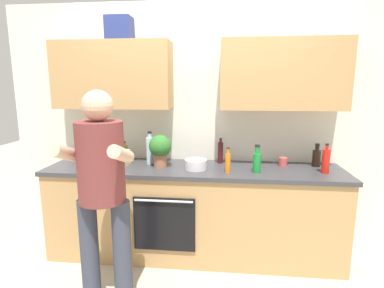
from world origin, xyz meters
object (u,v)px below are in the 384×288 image
(bottle_soda, at_px, (257,161))
(cup_tea, at_px, (96,159))
(person_standing, at_px, (102,184))
(bottle_hotsauce, at_px, (326,161))
(bottle_soy, at_px, (317,157))
(bottle_juice, at_px, (228,162))
(bottle_oil, at_px, (125,153))
(mixing_bowl, at_px, (196,164))
(cup_ceramic, at_px, (283,162))
(bottle_wine, at_px, (220,152))
(grocery_bag_rice, at_px, (119,158))
(potted_herb, at_px, (160,148))
(bottle_water, at_px, (150,150))

(bottle_soda, distance_m, cup_tea, 1.61)
(bottle_soda, height_order, cup_tea, bottle_soda)
(person_standing, xyz_separation_m, cup_tea, (-0.42, 0.86, -0.03))
(person_standing, height_order, bottle_hotsauce, person_standing)
(bottle_soy, xyz_separation_m, bottle_hotsauce, (0.02, -0.23, 0.02))
(bottle_juice, bearing_deg, bottle_oil, 161.99)
(bottle_oil, bearing_deg, mixing_bowl, -18.74)
(cup_tea, bearing_deg, bottle_hotsauce, -3.48)
(bottle_oil, xyz_separation_m, mixing_bowl, (0.77, -0.26, -0.04))
(bottle_soda, bearing_deg, bottle_oil, 166.90)
(cup_ceramic, bearing_deg, bottle_soda, -138.41)
(mixing_bowl, bearing_deg, cup_ceramic, 13.29)
(bottle_wine, xyz_separation_m, bottle_juice, (0.07, -0.34, -0.02))
(grocery_bag_rice, bearing_deg, mixing_bowl, -3.87)
(bottle_juice, bearing_deg, cup_ceramic, 27.79)
(bottle_wine, bearing_deg, bottle_soda, -42.52)
(potted_herb, bearing_deg, bottle_water, 141.24)
(person_standing, distance_m, bottle_oil, 1.00)
(bottle_soda, relative_size, bottle_hotsauce, 0.94)
(cup_ceramic, bearing_deg, grocery_bag_rice, -174.77)
(person_standing, xyz_separation_m, bottle_juice, (0.92, 0.64, 0.02))
(mixing_bowl, bearing_deg, bottle_juice, -16.09)
(bottle_soy, bearing_deg, bottle_juice, -160.11)
(potted_herb, bearing_deg, bottle_wine, 19.93)
(bottle_water, bearing_deg, person_standing, -99.49)
(bottle_soda, height_order, bottle_hotsauce, bottle_hotsauce)
(person_standing, height_order, mixing_bowl, person_standing)
(bottle_oil, xyz_separation_m, bottle_water, (0.30, -0.11, 0.06))
(bottle_wine, bearing_deg, cup_tea, -174.26)
(person_standing, height_order, grocery_bag_rice, person_standing)
(cup_tea, bearing_deg, mixing_bowl, -7.22)
(bottle_juice, height_order, bottle_soy, bottle_juice)
(bottle_water, bearing_deg, bottle_hotsauce, -5.31)
(bottle_wine, bearing_deg, mixing_bowl, -131.27)
(bottle_oil, bearing_deg, bottle_wine, -0.22)
(bottle_wine, xyz_separation_m, potted_herb, (-0.58, -0.21, 0.07))
(bottle_wine, bearing_deg, potted_herb, -160.07)
(cup_ceramic, bearing_deg, bottle_hotsauce, -30.89)
(bottle_hotsauce, xyz_separation_m, mixing_bowl, (-1.17, 0.00, -0.07))
(person_standing, xyz_separation_m, bottle_oil, (-0.15, 0.99, 0.01))
(bottle_oil, height_order, potted_herb, potted_herb)
(mixing_bowl, xyz_separation_m, potted_herb, (-0.35, 0.05, 0.14))
(bottle_soy, height_order, mixing_bowl, bottle_soy)
(bottle_juice, relative_size, cup_ceramic, 2.74)
(bottle_juice, xyz_separation_m, bottle_soy, (0.86, 0.31, -0.01))
(potted_herb, bearing_deg, bottle_juice, -11.84)
(cup_tea, bearing_deg, bottle_wine, 5.74)
(person_standing, relative_size, bottle_wine, 6.43)
(bottle_juice, xyz_separation_m, grocery_bag_rice, (-1.06, 0.14, -0.02))
(bottle_juice, xyz_separation_m, potted_herb, (-0.65, 0.14, 0.09))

